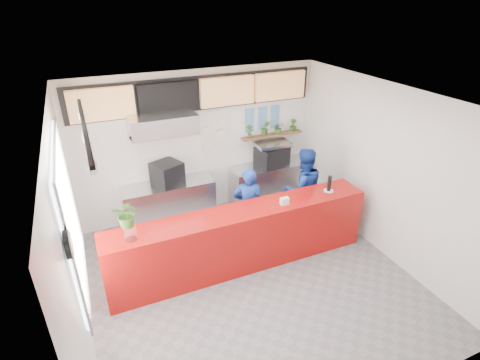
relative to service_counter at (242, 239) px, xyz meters
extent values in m
plane|color=slate|center=(0.00, -0.40, -0.55)|extent=(5.00, 5.00, 0.00)
plane|color=silver|center=(0.00, -0.40, 2.45)|extent=(5.00, 5.00, 0.00)
plane|color=white|center=(0.00, 2.10, 0.95)|extent=(5.00, 0.00, 5.00)
plane|color=white|center=(-2.50, -0.40, 0.95)|extent=(0.00, 5.00, 5.00)
plane|color=white|center=(2.50, -0.40, 0.95)|extent=(0.00, 5.00, 5.00)
cube|color=#9F0D0B|center=(0.00, 0.00, 0.00)|extent=(4.50, 0.60, 1.10)
cube|color=beige|center=(0.00, 2.09, 2.05)|extent=(5.00, 0.02, 0.80)
cube|color=#B2B5BA|center=(-0.80, 1.80, -0.10)|extent=(1.80, 0.60, 0.90)
cube|color=black|center=(-0.78, 1.80, 0.57)|extent=(0.65, 0.65, 0.45)
cube|color=#B2B5BA|center=(-0.80, 1.75, 1.60)|extent=(1.20, 0.70, 0.35)
cube|color=#B2B5BA|center=(-0.80, 1.75, 1.40)|extent=(1.20, 0.69, 0.31)
cube|color=#B2B5BA|center=(1.50, 1.80, -0.10)|extent=(1.80, 0.60, 0.90)
cube|color=black|center=(1.51, 1.80, 0.56)|extent=(0.74, 0.60, 0.42)
cube|color=#ABAFB2|center=(1.51, 1.80, 0.83)|extent=(0.76, 0.54, 0.07)
cube|color=brown|center=(1.60, 2.00, 0.95)|extent=(1.40, 0.18, 0.04)
cube|color=tan|center=(-1.75, 1.98, 2.00)|extent=(1.10, 0.10, 0.55)
cube|color=black|center=(-0.59, 1.98, 2.00)|extent=(1.10, 0.10, 0.55)
cube|color=tan|center=(0.57, 1.98, 2.00)|extent=(1.10, 0.10, 0.55)
cube|color=tan|center=(1.73, 1.98, 2.00)|extent=(1.10, 0.10, 0.55)
cube|color=black|center=(0.00, 2.06, 2.00)|extent=(4.80, 0.04, 0.65)
cube|color=silver|center=(-2.47, -0.10, 1.15)|extent=(0.04, 2.20, 1.90)
cube|color=#B2B5BA|center=(-2.45, -0.10, 1.15)|extent=(0.03, 2.30, 2.00)
cylinder|color=black|center=(-2.46, -1.30, 1.50)|extent=(0.05, 0.30, 0.30)
cylinder|color=white|center=(-2.43, -1.30, 1.50)|extent=(0.02, 0.26, 0.26)
cube|color=black|center=(-2.10, -0.40, 2.39)|extent=(0.05, 2.40, 0.04)
cylinder|color=silver|center=(0.15, 2.07, 1.20)|extent=(0.24, 0.03, 0.24)
cylinder|color=silver|center=(0.45, 2.07, 1.10)|extent=(0.24, 0.03, 0.24)
cylinder|color=silver|center=(0.15, 2.07, 0.90)|extent=(0.24, 0.03, 0.24)
cylinder|color=silver|center=(0.50, 2.07, 1.35)|extent=(0.24, 0.03, 0.24)
cube|color=#598CBF|center=(1.10, 2.08, 1.45)|extent=(0.20, 0.02, 0.25)
cube|color=#598CBF|center=(1.40, 2.08, 1.45)|extent=(0.20, 0.02, 0.25)
cube|color=#598CBF|center=(1.70, 2.08, 1.45)|extent=(0.20, 0.02, 0.25)
cube|color=#598CBF|center=(1.10, 2.08, 1.20)|extent=(0.20, 0.02, 0.25)
cube|color=#598CBF|center=(1.40, 2.08, 1.20)|extent=(0.20, 0.02, 0.25)
cube|color=#598CBF|center=(1.70, 2.08, 1.20)|extent=(0.20, 0.02, 0.25)
imported|color=navy|center=(0.39, 0.59, 0.21)|extent=(0.66, 0.56, 1.53)
imported|color=navy|center=(1.57, 0.63, 0.30)|extent=(0.90, 0.74, 1.69)
imported|color=#366122|center=(1.07, 2.00, 1.11)|extent=(0.16, 0.11, 0.28)
imported|color=#366122|center=(1.44, 2.00, 1.13)|extent=(0.22, 0.20, 0.32)
imported|color=#366122|center=(1.75, 2.00, 1.10)|extent=(0.27, 0.25, 0.26)
imported|color=#366122|center=(2.13, 2.00, 1.10)|extent=(0.18, 0.17, 0.26)
cylinder|color=silver|center=(-1.77, -0.07, 0.66)|extent=(0.21, 0.21, 0.22)
imported|color=#366122|center=(-1.77, -0.07, 0.97)|extent=(0.46, 0.44, 0.41)
cube|color=silver|center=(0.74, -0.10, 0.61)|extent=(0.14, 0.09, 0.12)
cylinder|color=silver|center=(1.69, -0.01, 0.56)|extent=(0.21, 0.21, 0.01)
cylinder|color=black|center=(1.69, -0.01, 0.70)|extent=(0.09, 0.09, 0.28)
camera|label=1|loc=(-2.11, -4.73, 3.73)|focal=28.00mm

